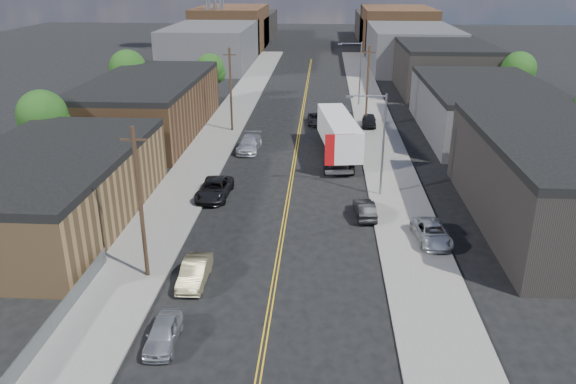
# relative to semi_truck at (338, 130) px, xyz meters

# --- Properties ---
(ground) EXTENTS (260.00, 260.00, 0.00)m
(ground) POSITION_rel_semi_truck_xyz_m (-4.50, 22.65, -2.45)
(ground) COLOR black
(ground) RESTS_ON ground
(centerline) EXTENTS (0.32, 120.00, 0.01)m
(centerline) POSITION_rel_semi_truck_xyz_m (-4.50, 7.65, -2.45)
(centerline) COLOR gold
(centerline) RESTS_ON ground
(sidewalk_left) EXTENTS (5.00, 140.00, 0.15)m
(sidewalk_left) POSITION_rel_semi_truck_xyz_m (-14.00, 7.65, -2.38)
(sidewalk_left) COLOR slate
(sidewalk_left) RESTS_ON ground
(sidewalk_right) EXTENTS (5.00, 140.00, 0.15)m
(sidewalk_right) POSITION_rel_semi_truck_xyz_m (5.00, 7.65, -2.38)
(sidewalk_right) COLOR slate
(sidewalk_right) RESTS_ON ground
(warehouse_tan) EXTENTS (12.00, 22.00, 5.60)m
(warehouse_tan) POSITION_rel_semi_truck_xyz_m (-22.50, -19.35, 0.35)
(warehouse_tan) COLOR brown
(warehouse_tan) RESTS_ON ground
(warehouse_brown) EXTENTS (12.00, 26.00, 6.60)m
(warehouse_brown) POSITION_rel_semi_truck_xyz_m (-22.50, 6.65, 0.85)
(warehouse_brown) COLOR brown
(warehouse_brown) RESTS_ON ground
(industrial_right_a) EXTENTS (14.00, 22.00, 7.10)m
(industrial_right_a) POSITION_rel_semi_truck_xyz_m (17.49, -17.35, 1.10)
(industrial_right_a) COLOR black
(industrial_right_a) RESTS_ON ground
(industrial_right_b) EXTENTS (14.00, 24.00, 6.10)m
(industrial_right_b) POSITION_rel_semi_truck_xyz_m (17.50, 8.65, 0.60)
(industrial_right_b) COLOR #313133
(industrial_right_b) RESTS_ON ground
(industrial_right_c) EXTENTS (14.00, 22.00, 7.60)m
(industrial_right_c) POSITION_rel_semi_truck_xyz_m (17.50, 34.65, 1.35)
(industrial_right_c) COLOR black
(industrial_right_c) RESTS_ON ground
(skyline_left_a) EXTENTS (16.00, 30.00, 8.00)m
(skyline_left_a) POSITION_rel_semi_truck_xyz_m (-24.50, 57.65, 1.55)
(skyline_left_a) COLOR #313133
(skyline_left_a) RESTS_ON ground
(skyline_right_a) EXTENTS (16.00, 30.00, 8.00)m
(skyline_right_a) POSITION_rel_semi_truck_xyz_m (15.50, 57.65, 1.55)
(skyline_right_a) COLOR #313133
(skyline_right_a) RESTS_ON ground
(skyline_left_b) EXTENTS (16.00, 26.00, 10.00)m
(skyline_left_b) POSITION_rel_semi_truck_xyz_m (-24.50, 82.65, 2.55)
(skyline_left_b) COLOR brown
(skyline_left_b) RESTS_ON ground
(skyline_right_b) EXTENTS (16.00, 26.00, 10.00)m
(skyline_right_b) POSITION_rel_semi_truck_xyz_m (15.50, 82.65, 2.55)
(skyline_right_b) COLOR brown
(skyline_right_b) RESTS_ON ground
(skyline_left_c) EXTENTS (16.00, 40.00, 7.00)m
(skyline_left_c) POSITION_rel_semi_truck_xyz_m (-24.50, 102.65, 1.05)
(skyline_left_c) COLOR black
(skyline_left_c) RESTS_ON ground
(skyline_right_c) EXTENTS (16.00, 40.00, 7.00)m
(skyline_right_c) POSITION_rel_semi_truck_xyz_m (15.50, 102.65, 1.05)
(skyline_right_c) COLOR black
(skyline_right_c) RESTS_ON ground
(streetlight_near) EXTENTS (3.39, 0.25, 9.00)m
(streetlight_near) POSITION_rel_semi_truck_xyz_m (3.10, -12.35, 2.87)
(streetlight_near) COLOR gray
(streetlight_near) RESTS_ON ground
(streetlight_far) EXTENTS (3.39, 0.25, 9.00)m
(streetlight_far) POSITION_rel_semi_truck_xyz_m (3.10, 22.65, 2.87)
(streetlight_far) COLOR gray
(streetlight_far) RESTS_ON ground
(utility_pole_left_near) EXTENTS (1.60, 0.26, 10.00)m
(utility_pole_left_near) POSITION_rel_semi_truck_xyz_m (-12.70, -27.35, 2.69)
(utility_pole_left_near) COLOR black
(utility_pole_left_near) RESTS_ON ground
(utility_pole_left_far) EXTENTS (1.60, 0.26, 10.00)m
(utility_pole_left_far) POSITION_rel_semi_truck_xyz_m (-12.70, 7.65, 2.69)
(utility_pole_left_far) COLOR black
(utility_pole_left_far) RESTS_ON ground
(utility_pole_right) EXTENTS (1.60, 0.26, 10.00)m
(utility_pole_right) POSITION_rel_semi_truck_xyz_m (3.70, 10.65, 2.69)
(utility_pole_right) COLOR black
(utility_pole_right) RESTS_ON ground
(chainlink_fence) EXTENTS (0.05, 16.00, 1.22)m
(chainlink_fence) POSITION_rel_semi_truck_xyz_m (-16.00, -33.85, -1.80)
(chainlink_fence) COLOR slate
(chainlink_fence) RESTS_ON ground
(tree_left_near) EXTENTS (4.85, 4.76, 7.91)m
(tree_left_near) POSITION_rel_semi_truck_xyz_m (-28.44, -7.36, 2.72)
(tree_left_near) COLOR black
(tree_left_near) RESTS_ON ground
(tree_left_mid) EXTENTS (5.10, 5.04, 8.37)m
(tree_left_mid) POSITION_rel_semi_truck_xyz_m (-28.44, 17.64, 3.03)
(tree_left_mid) COLOR black
(tree_left_mid) RESTS_ON ground
(tree_left_far) EXTENTS (4.35, 4.20, 6.97)m
(tree_left_far) POSITION_rel_semi_truck_xyz_m (-18.44, 24.64, 2.11)
(tree_left_far) COLOR black
(tree_left_far) RESTS_ON ground
(tree_right_far) EXTENTS (4.85, 4.76, 7.91)m
(tree_right_far) POSITION_rel_semi_truck_xyz_m (25.56, 22.64, 2.72)
(tree_right_far) COLOR black
(tree_right_far) RESTS_ON ground
(semi_truck) EXTENTS (4.55, 16.76, 4.31)m
(semi_truck) POSITION_rel_semi_truck_xyz_m (0.00, 0.00, 0.00)
(semi_truck) COLOR silver
(semi_truck) RESTS_ON ground
(car_left_a) EXTENTS (1.71, 3.96, 1.33)m
(car_left_a) POSITION_rel_semi_truck_xyz_m (-9.79, -34.15, -1.79)
(car_left_a) COLOR #AEB1B4
(car_left_a) RESTS_ON ground
(car_left_b) EXTENTS (1.53, 4.38, 1.44)m
(car_left_b) POSITION_rel_semi_truck_xyz_m (-9.50, -27.85, -1.73)
(car_left_b) COLOR #7E7753
(car_left_b) RESTS_ON ground
(car_left_c) EXTENTS (2.80, 5.67, 1.55)m
(car_left_c) POSITION_rel_semi_truck_xyz_m (-10.90, -13.68, -1.68)
(car_left_c) COLOR black
(car_left_c) RESTS_ON ground
(car_left_d) EXTENTS (2.50, 5.64, 1.61)m
(car_left_d) POSITION_rel_semi_truck_xyz_m (-9.59, -0.11, -1.65)
(car_left_d) COLOR #B8BABE
(car_left_d) RESTS_ON ground
(car_right_oncoming) EXTENTS (1.78, 4.23, 1.36)m
(car_right_oncoming) POSITION_rel_semi_truck_xyz_m (1.85, -17.01, -1.77)
(car_right_oncoming) COLOR black
(car_right_oncoming) RESTS_ON ground
(car_right_lot_a) EXTENTS (2.68, 5.01, 1.34)m
(car_right_lot_a) POSITION_rel_semi_truck_xyz_m (6.37, -21.35, -1.63)
(car_right_lot_a) COLOR #B9BDBF
(car_right_lot_a) RESTS_ON sidewalk_right
(car_right_lot_c) EXTENTS (1.95, 4.38, 1.46)m
(car_right_lot_c) POSITION_rel_semi_truck_xyz_m (4.13, 10.59, -1.57)
(car_right_lot_c) COLOR black
(car_right_lot_c) RESTS_ON sidewalk_right
(car_ahead_truck) EXTENTS (2.39, 4.84, 1.32)m
(car_ahead_truck) POSITION_rel_semi_truck_xyz_m (-2.48, 11.72, -1.79)
(car_ahead_truck) COLOR black
(car_ahead_truck) RESTS_ON ground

